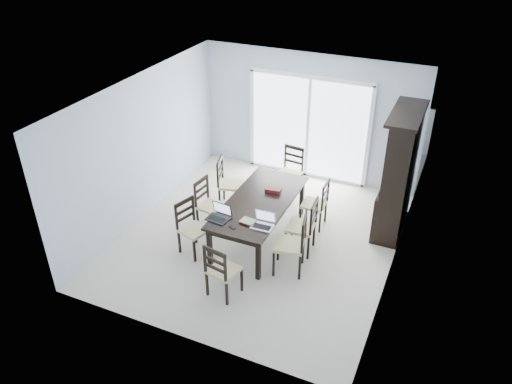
# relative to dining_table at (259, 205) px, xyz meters

# --- Properties ---
(floor) EXTENTS (5.00, 5.00, 0.00)m
(floor) POSITION_rel_dining_table_xyz_m (0.00, 0.00, -0.67)
(floor) COLOR silver
(floor) RESTS_ON ground
(ceiling) EXTENTS (5.00, 5.00, 0.00)m
(ceiling) POSITION_rel_dining_table_xyz_m (0.00, 0.00, 1.93)
(ceiling) COLOR white
(ceiling) RESTS_ON back_wall
(back_wall) EXTENTS (4.50, 0.02, 2.60)m
(back_wall) POSITION_rel_dining_table_xyz_m (0.00, 2.50, 0.63)
(back_wall) COLOR #ACBCCE
(back_wall) RESTS_ON floor
(wall_left) EXTENTS (0.02, 5.00, 2.60)m
(wall_left) POSITION_rel_dining_table_xyz_m (-2.25, 0.00, 0.63)
(wall_left) COLOR #ACBCCE
(wall_left) RESTS_ON floor
(wall_right) EXTENTS (0.02, 5.00, 2.60)m
(wall_right) POSITION_rel_dining_table_xyz_m (2.25, 0.00, 0.63)
(wall_right) COLOR #ACBCCE
(wall_right) RESTS_ON floor
(balcony) EXTENTS (4.50, 2.00, 0.10)m
(balcony) POSITION_rel_dining_table_xyz_m (0.00, 3.50, -0.72)
(balcony) COLOR gray
(balcony) RESTS_ON ground
(railing) EXTENTS (4.50, 0.06, 1.10)m
(railing) POSITION_rel_dining_table_xyz_m (0.00, 4.50, -0.12)
(railing) COLOR #99999E
(railing) RESTS_ON balcony
(dining_table) EXTENTS (1.00, 2.20, 0.75)m
(dining_table) POSITION_rel_dining_table_xyz_m (0.00, 0.00, 0.00)
(dining_table) COLOR black
(dining_table) RESTS_ON floor
(china_hutch) EXTENTS (0.50, 1.38, 2.20)m
(china_hutch) POSITION_rel_dining_table_xyz_m (2.02, 1.25, 0.40)
(china_hutch) COLOR black
(china_hutch) RESTS_ON floor
(sliding_door) EXTENTS (2.52, 0.05, 2.18)m
(sliding_door) POSITION_rel_dining_table_xyz_m (0.00, 2.48, 0.41)
(sliding_door) COLOR silver
(sliding_door) RESTS_ON floor
(chair_left_near) EXTENTS (0.52, 0.51, 1.08)m
(chair_left_near) POSITION_rel_dining_table_xyz_m (-0.90, -0.78, -0.10)
(chair_left_near) COLOR black
(chair_left_near) RESTS_ON floor
(chair_left_mid) EXTENTS (0.46, 0.45, 1.07)m
(chair_left_mid) POSITION_rel_dining_table_xyz_m (-0.99, -0.03, -0.11)
(chair_left_mid) COLOR black
(chair_left_mid) RESTS_ON floor
(chair_left_far) EXTENTS (0.53, 0.52, 1.13)m
(chair_left_far) POSITION_rel_dining_table_xyz_m (-0.99, 0.72, -0.07)
(chair_left_far) COLOR black
(chair_left_far) RESTS_ON floor
(chair_right_near) EXTENTS (0.54, 0.53, 1.19)m
(chair_right_near) POSITION_rel_dining_table_xyz_m (0.87, -0.58, -0.04)
(chair_right_near) COLOR black
(chair_right_near) RESTS_ON floor
(chair_right_mid) EXTENTS (0.47, 0.46, 1.14)m
(chair_right_mid) POSITION_rel_dining_table_xyz_m (0.86, -0.04, -0.07)
(chair_right_mid) COLOR black
(chair_right_mid) RESTS_ON floor
(chair_right_far) EXTENTS (0.42, 0.41, 1.06)m
(chair_right_far) POSITION_rel_dining_table_xyz_m (0.82, 0.75, -0.11)
(chair_right_far) COLOR black
(chair_right_far) RESTS_ON floor
(chair_end_near) EXTENTS (0.47, 0.48, 1.08)m
(chair_end_near) POSITION_rel_dining_table_xyz_m (0.07, -1.59, -0.10)
(chair_end_near) COLOR black
(chair_end_near) RESTS_ON floor
(chair_end_far) EXTENTS (0.47, 0.48, 1.12)m
(chair_end_far) POSITION_rel_dining_table_xyz_m (-0.05, 1.67, -0.08)
(chair_end_far) COLOR black
(chair_end_far) RESTS_ON floor
(laptop_dark) EXTENTS (0.37, 0.28, 0.24)m
(laptop_dark) POSITION_rel_dining_table_xyz_m (-0.38, -0.77, 0.13)
(laptop_dark) COLOR black
(laptop_dark) RESTS_ON dining_table
(laptop_silver) EXTENTS (0.34, 0.25, 0.23)m
(laptop_silver) POSITION_rel_dining_table_xyz_m (0.35, -0.69, 0.13)
(laptop_silver) COLOR silver
(laptop_silver) RESTS_ON dining_table
(book_stack) EXTENTS (0.25, 0.20, 0.04)m
(book_stack) POSITION_rel_dining_table_xyz_m (0.09, -0.66, 0.10)
(book_stack) COLOR maroon
(book_stack) RESTS_ON dining_table
(cell_phone) EXTENTS (0.13, 0.11, 0.01)m
(cell_phone) POSITION_rel_dining_table_xyz_m (-0.07, -0.88, 0.08)
(cell_phone) COLOR black
(cell_phone) RESTS_ON dining_table
(game_box) EXTENTS (0.28, 0.16, 0.07)m
(game_box) POSITION_rel_dining_table_xyz_m (0.10, 0.36, 0.11)
(game_box) COLOR #4E0F18
(game_box) RESTS_ON dining_table
(hot_tub) EXTENTS (1.97, 1.81, 0.90)m
(hot_tub) POSITION_rel_dining_table_xyz_m (-0.89, 3.44, -0.22)
(hot_tub) COLOR brown
(hot_tub) RESTS_ON balcony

